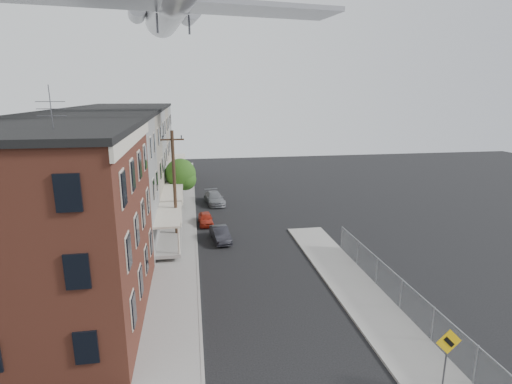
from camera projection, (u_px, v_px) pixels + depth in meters
sidewalk_left at (180, 218)px, 38.55m from camera, size 3.00×62.00×0.12m
sidewalk_right at (367, 302)px, 23.02m from camera, size 3.00×26.00×0.12m
curb_left at (195, 217)px, 38.77m from camera, size 0.15×62.00×0.14m
curb_right at (343, 304)px, 22.79m from camera, size 0.15×26.00×0.14m
corner_building at (37, 229)px, 20.02m from camera, size 10.31×12.30×12.15m
row_house_a at (85, 187)px, 29.13m from camera, size 11.98×7.00×10.30m
row_house_b at (104, 169)px, 35.84m from camera, size 11.98×7.00×10.30m
row_house_c at (118, 157)px, 42.54m from camera, size 11.98×7.00×10.30m
row_house_d at (128, 148)px, 49.24m from camera, size 11.98×7.00×10.30m
row_house_e at (135, 142)px, 55.95m from camera, size 11.98×7.00×10.30m
chainlink_fence at (401, 294)px, 22.07m from camera, size 0.06×18.06×1.90m
warning_sign at (447, 350)px, 15.87m from camera, size 1.10×0.11×2.80m
utility_pole at (175, 185)px, 31.67m from camera, size 1.80×0.26×9.00m
street_tree at (182, 175)px, 41.52m from camera, size 3.22×3.20×5.20m
car_near at (206, 219)px, 36.73m from camera, size 1.40×3.20×1.07m
car_mid at (220, 234)px, 32.57m from camera, size 1.68×3.69×1.18m
car_far at (214, 198)px, 43.52m from camera, size 2.40×4.64×1.29m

